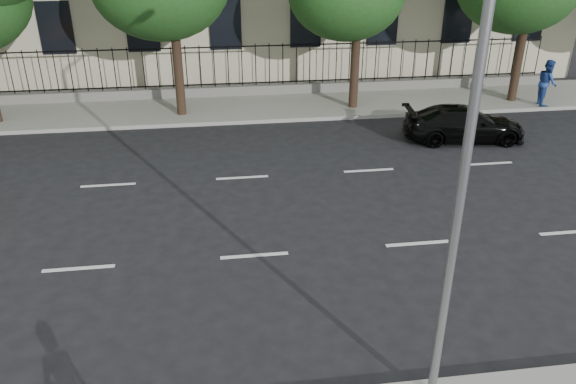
# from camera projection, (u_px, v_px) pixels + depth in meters

# --- Properties ---
(ground) EXTENTS (120.00, 120.00, 0.00)m
(ground) POSITION_uv_depth(u_px,v_px,m) (265.00, 324.00, 10.98)
(ground) COLOR black
(ground) RESTS_ON ground
(far_sidewalk) EXTENTS (60.00, 4.00, 0.15)m
(far_sidewalk) POSITION_uv_depth(u_px,v_px,m) (231.00, 108.00, 23.43)
(far_sidewalk) COLOR gray
(far_sidewalk) RESTS_ON ground
(lane_markings) EXTENTS (49.60, 4.62, 0.01)m
(lane_markings) POSITION_uv_depth(u_px,v_px,m) (247.00, 211.00, 15.22)
(lane_markings) COLOR silver
(lane_markings) RESTS_ON ground
(iron_fence) EXTENTS (30.00, 0.50, 2.20)m
(iron_fence) POSITION_uv_depth(u_px,v_px,m) (229.00, 84.00, 24.70)
(iron_fence) COLOR slate
(iron_fence) RESTS_ON far_sidewalk
(street_light) EXTENTS (0.25, 3.32, 8.05)m
(street_light) POSITION_uv_depth(u_px,v_px,m) (458.00, 84.00, 7.47)
(street_light) COLOR slate
(street_light) RESTS_ON near_sidewalk
(black_sedan) EXTENTS (4.42, 2.18, 1.24)m
(black_sedan) POSITION_uv_depth(u_px,v_px,m) (464.00, 124.00, 19.91)
(black_sedan) COLOR black
(black_sedan) RESTS_ON ground
(pedestrian_far) EXTENTS (0.92, 1.06, 1.88)m
(pedestrian_far) POSITION_uv_depth(u_px,v_px,m) (547.00, 83.00, 23.17)
(pedestrian_far) COLOR navy
(pedestrian_far) RESTS_ON far_sidewalk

